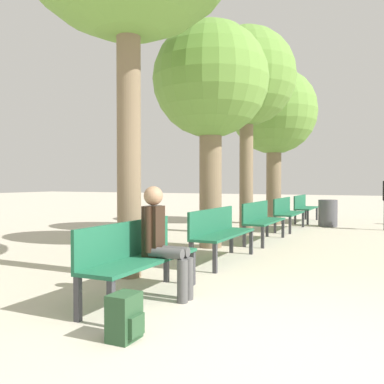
% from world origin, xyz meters
% --- Properties ---
extents(ground_plane, '(80.00, 80.00, 0.00)m').
position_xyz_m(ground_plane, '(0.00, 0.00, 0.00)').
color(ground_plane, beige).
extents(bench_row_0, '(0.48, 1.88, 0.89)m').
position_xyz_m(bench_row_0, '(-1.95, 0.79, 0.53)').
color(bench_row_0, '#1E6042').
rests_on(bench_row_0, ground_plane).
extents(bench_row_1, '(0.48, 1.88, 0.89)m').
position_xyz_m(bench_row_1, '(-1.95, 3.36, 0.53)').
color(bench_row_1, '#1E6042').
rests_on(bench_row_1, ground_plane).
extents(bench_row_2, '(0.48, 1.88, 0.89)m').
position_xyz_m(bench_row_2, '(-1.95, 5.93, 0.53)').
color(bench_row_2, '#1E6042').
rests_on(bench_row_2, ground_plane).
extents(bench_row_3, '(0.48, 1.88, 0.89)m').
position_xyz_m(bench_row_3, '(-1.95, 8.51, 0.53)').
color(bench_row_3, '#1E6042').
rests_on(bench_row_3, ground_plane).
extents(bench_row_4, '(0.48, 1.88, 0.89)m').
position_xyz_m(bench_row_4, '(-1.95, 11.08, 0.53)').
color(bench_row_4, '#1E6042').
rests_on(bench_row_4, ground_plane).
extents(tree_row_1, '(2.36, 2.36, 4.60)m').
position_xyz_m(tree_row_1, '(-2.67, 4.73, 3.34)').
color(tree_row_1, '#7A664C').
rests_on(tree_row_1, ground_plane).
extents(tree_row_2, '(2.49, 2.49, 5.26)m').
position_xyz_m(tree_row_2, '(-2.67, 7.10, 3.95)').
color(tree_row_2, '#7A664C').
rests_on(tree_row_2, ground_plane).
extents(tree_row_3, '(2.68, 2.68, 4.90)m').
position_xyz_m(tree_row_3, '(-2.67, 9.92, 3.49)').
color(tree_row_3, '#7A664C').
rests_on(tree_row_3, ground_plane).
extents(person_seated, '(0.59, 0.33, 1.30)m').
position_xyz_m(person_seated, '(-1.71, 0.96, 0.70)').
color(person_seated, '#4C4C4C').
rests_on(person_seated, ground_plane).
extents(backpack, '(0.25, 0.29, 0.40)m').
position_xyz_m(backpack, '(-1.36, -0.33, 0.20)').
color(backpack, '#284C2D').
rests_on(backpack, ground_plane).
extents(trash_bin, '(0.55, 0.55, 0.80)m').
position_xyz_m(trash_bin, '(-1.03, 9.92, 0.40)').
color(trash_bin, '#4C4C51').
rests_on(trash_bin, ground_plane).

